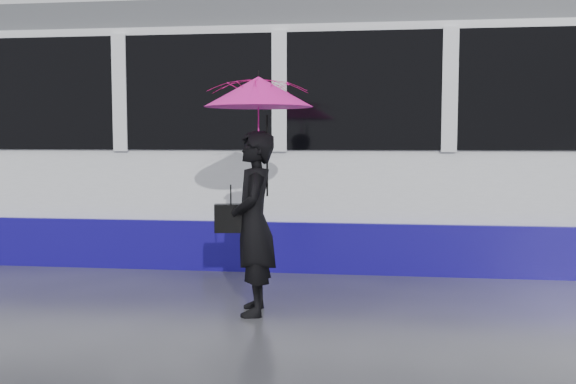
# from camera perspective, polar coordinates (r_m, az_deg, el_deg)

# --- Properties ---
(ground) EXTENTS (90.00, 90.00, 0.00)m
(ground) POSITION_cam_1_polar(r_m,az_deg,el_deg) (6.79, -5.82, -9.19)
(ground) COLOR #2D2C32
(ground) RESTS_ON ground
(rails) EXTENTS (34.00, 1.51, 0.02)m
(rails) POSITION_cam_1_polar(r_m,az_deg,el_deg) (9.19, -2.26, -5.43)
(rails) COLOR #3F3D38
(rails) RESTS_ON ground
(tram) EXTENTS (26.00, 2.56, 3.35)m
(tram) POSITION_cam_1_polar(r_m,az_deg,el_deg) (9.03, 16.36, 4.59)
(tram) COLOR white
(tram) RESTS_ON ground
(woman) EXTENTS (0.51, 0.68, 1.70)m
(woman) POSITION_cam_1_polar(r_m,az_deg,el_deg) (5.96, -3.07, -2.78)
(woman) COLOR black
(woman) RESTS_ON ground
(umbrella) EXTENTS (1.16, 1.16, 1.15)m
(umbrella) POSITION_cam_1_polar(r_m,az_deg,el_deg) (5.91, -2.63, 7.02)
(umbrella) COLOR #DF1246
(umbrella) RESTS_ON ground
(handbag) EXTENTS (0.32, 0.18, 0.44)m
(handbag) POSITION_cam_1_polar(r_m,az_deg,el_deg) (6.02, -5.09, -2.33)
(handbag) COLOR black
(handbag) RESTS_ON ground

